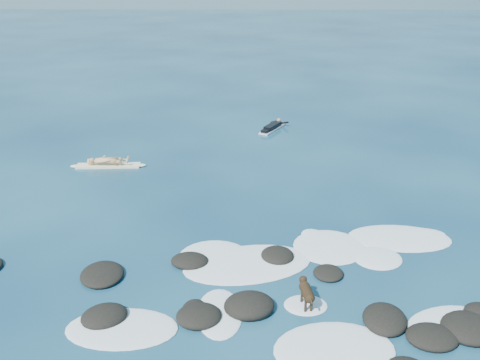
{
  "coord_description": "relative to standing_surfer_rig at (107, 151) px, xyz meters",
  "views": [
    {
      "loc": [
        0.66,
        -13.14,
        8.06
      ],
      "look_at": [
        0.4,
        4.0,
        0.9
      ],
      "focal_mm": 40.0,
      "sensor_mm": 36.0,
      "label": 1
    }
  ],
  "objects": [
    {
      "name": "ground",
      "position": [
        5.14,
        -7.51,
        -0.71
      ],
      "size": [
        160.0,
        160.0,
        0.0
      ],
      "primitive_type": "plane",
      "color": "#0A2642",
      "rests_on": "ground"
    },
    {
      "name": "reef_rocks",
      "position": [
        5.96,
        -10.16,
        -0.61
      ],
      "size": [
        14.57,
        6.31,
        0.49
      ],
      "color": "black",
      "rests_on": "ground"
    },
    {
      "name": "breaking_foam",
      "position": [
        7.38,
        -8.06,
        -0.7
      ],
      "size": [
        10.63,
        7.26,
        0.12
      ],
      "color": "white",
      "rests_on": "ground"
    },
    {
      "name": "standing_surfer_rig",
      "position": [
        0.0,
        0.0,
        0.0
      ],
      "size": [
        3.15,
        0.69,
        1.79
      ],
      "rotation": [
        0.0,
        0.0,
        0.06
      ],
      "color": "#F8F0C6",
      "rests_on": "ground"
    },
    {
      "name": "paddling_surfer_rig",
      "position": [
        7.06,
        5.3,
        -0.57
      ],
      "size": [
        1.57,
        2.23,
        0.41
      ],
      "rotation": [
        0.0,
        0.0,
        1.07
      ],
      "color": "silver",
      "rests_on": "ground"
    },
    {
      "name": "dog",
      "position": [
        7.27,
        -9.54,
        -0.25
      ],
      "size": [
        0.38,
        1.09,
        0.69
      ],
      "rotation": [
        0.0,
        0.0,
        1.72
      ],
      "color": "black",
      "rests_on": "ground"
    }
  ]
}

